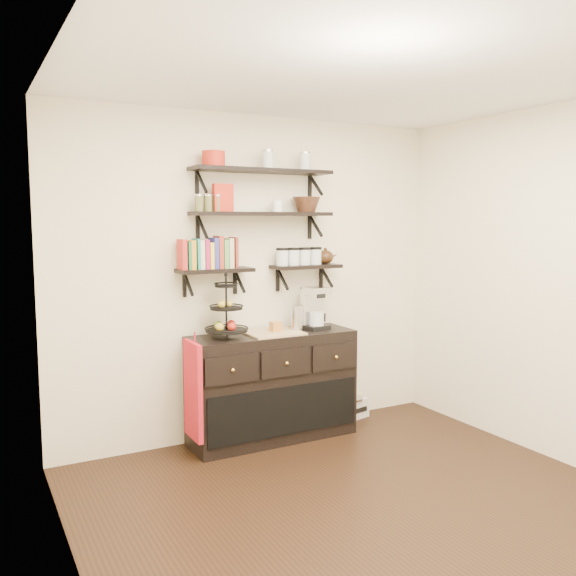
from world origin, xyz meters
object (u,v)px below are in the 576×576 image
at_px(fruit_stand, 227,317).
at_px(coffee_maker, 314,309).
at_px(radio, 351,408).
at_px(sideboard, 272,386).

bearing_deg(fruit_stand, coffee_maker, 1.48).
bearing_deg(radio, coffee_maker, 178.56).
height_order(coffee_maker, radio, coffee_maker).
bearing_deg(sideboard, coffee_maker, 3.40).
relative_size(fruit_stand, radio, 1.37).
bearing_deg(fruit_stand, radio, 5.32).
xyz_separation_m(fruit_stand, radio, (1.28, 0.12, -0.97)).
relative_size(sideboard, radio, 3.87).
distance_m(sideboard, radio, 0.96).
relative_size(coffee_maker, radio, 1.01).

